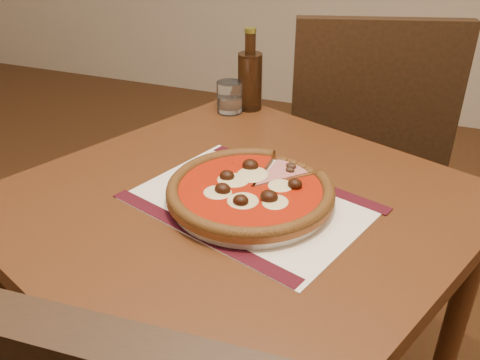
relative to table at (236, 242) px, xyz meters
name	(u,v)px	position (x,y,z in m)	size (l,w,h in m)	color
table	(236,242)	(0.00, 0.00, 0.00)	(1.04, 1.04, 0.75)	#572E14
chair_far	(362,146)	(0.14, 0.73, -0.09)	(0.57, 0.57, 0.98)	black
placemat	(250,203)	(0.03, -0.01, 0.10)	(0.42, 0.30, 0.00)	white
plate	(250,198)	(0.03, -0.01, 0.11)	(0.29, 0.29, 0.02)	white
pizza	(250,189)	(0.03, -0.01, 0.13)	(0.31, 0.31, 0.04)	brown
ham_slice	(289,176)	(0.08, 0.07, 0.13)	(0.09, 0.13, 0.02)	brown
water_glass	(230,97)	(-0.18, 0.40, 0.14)	(0.07, 0.07, 0.08)	white
bottle	(250,78)	(-0.14, 0.44, 0.18)	(0.06, 0.06, 0.21)	#361D0D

